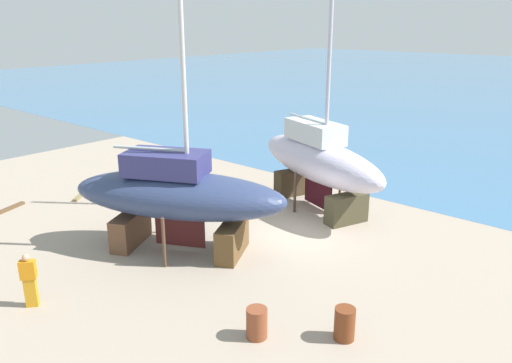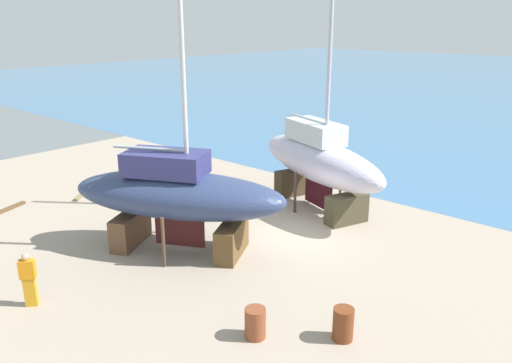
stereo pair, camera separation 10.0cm
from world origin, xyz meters
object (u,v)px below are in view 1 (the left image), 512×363
sailboat_far_slipway (319,160)px  barrel_ochre (257,323)px  barrel_rust_far (345,324)px  sailboat_small_center (177,195)px  barrel_by_slipway (188,175)px  worker (29,279)px

sailboat_far_slipway → barrel_ochre: 10.29m
barrel_ochre → barrel_rust_far: size_ratio=0.94×
sailboat_small_center → sailboat_far_slipway: size_ratio=1.02×
sailboat_far_slipway → barrel_by_slipway: bearing=-149.4°
sailboat_small_center → worker: 5.56m
worker → barrel_rust_far: size_ratio=1.87×
sailboat_small_center → barrel_by_slipway: 8.33m
barrel_rust_far → sailboat_small_center: bearing=174.2°
barrel_ochre → barrel_by_slipway: (-11.56, 7.84, -0.05)m
worker → barrel_rust_far: (7.78, 4.65, -0.42)m
sailboat_far_slipway → barrel_ochre: bearing=-44.3°
barrel_by_slipway → barrel_rust_far: bearing=-25.6°
barrel_ochre → worker: bearing=-152.0°
sailboat_small_center → sailboat_far_slipway: sailboat_small_center is taller
barrel_ochre → barrel_by_slipway: 13.97m
worker → sailboat_small_center: bearing=127.4°
sailboat_far_slipway → barrel_by_slipway: sailboat_far_slipway is taller
sailboat_far_slipway → barrel_rust_far: size_ratio=15.42×
barrel_ochre → barrel_rust_far: (1.79, 1.46, 0.03)m
worker → barrel_ochre: (5.99, 3.19, -0.45)m
sailboat_small_center → barrel_ochre: bearing=-48.7°
worker → barrel_ochre: worker is taller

